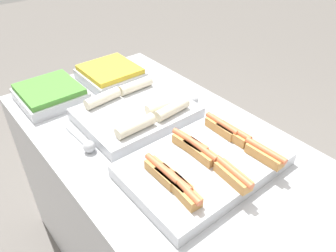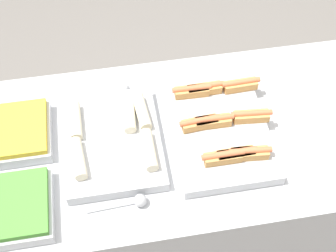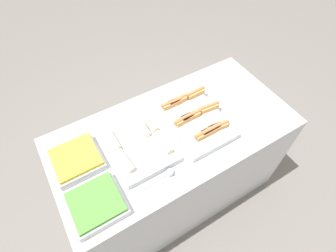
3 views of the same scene
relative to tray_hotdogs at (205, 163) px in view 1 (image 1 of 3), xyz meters
The scene contains 7 objects.
counter 0.52m from the tray_hotdogs, behind, with size 1.66×0.83×0.92m.
tray_hotdogs is the anchor object (origin of this frame).
tray_wraps 0.42m from the tray_hotdogs, behind, with size 0.37×0.46×0.10m.
tray_side_front 0.82m from the tray_hotdogs, 163.99° to the right, with size 0.28×0.28×0.07m.
tray_side_back 0.80m from the tray_hotdogs, behind, with size 0.28×0.28×0.07m.
serving_spoon_near 0.45m from the tray_hotdogs, 143.81° to the right, with size 0.22×0.05×0.05m.
serving_spoon_far 0.45m from the tray_hotdogs, 143.68° to the left, with size 0.22×0.05×0.05m.
Camera 1 is at (0.73, -0.63, 1.73)m, focal length 35.00 mm.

